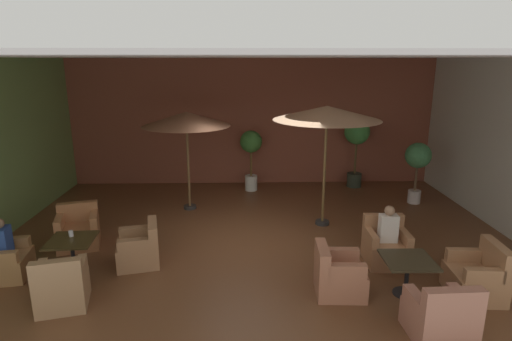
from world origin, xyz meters
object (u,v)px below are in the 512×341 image
(cafe_table_front_left, at_px, (72,246))
(patio_umbrella_center_beige, at_px, (186,120))
(armchair_front_left_north, at_px, (140,249))
(iced_drink_cup, at_px, (71,234))
(patio_umbrella_tall_red, at_px, (327,114))
(armchair_front_right_south, at_px, (386,246))
(armchair_front_right_west, at_px, (338,276))
(armchair_front_left_west, at_px, (62,287))
(cafe_table_front_right, at_px, (408,267))
(armchair_front_left_south, at_px, (2,261))
(patron_by_window, at_px, (388,225))
(armchair_front_left_east, at_px, (78,231))
(armchair_front_right_east, at_px, (477,277))
(potted_tree_left_corner, at_px, (251,149))
(potted_tree_mid_left, at_px, (357,140))
(potted_tree_mid_right, at_px, (418,160))
(patron_blue_shirt, at_px, (1,240))
(armchair_front_right_north, at_px, (441,317))

(cafe_table_front_left, height_order, patio_umbrella_center_beige, patio_umbrella_center_beige)
(armchair_front_left_north, distance_m, iced_drink_cup, 1.24)
(patio_umbrella_tall_red, bearing_deg, armchair_front_right_south, -66.51)
(armchair_front_right_west, bearing_deg, armchair_front_left_west, -176.65)
(cafe_table_front_right, bearing_deg, armchair_front_left_south, 173.78)
(cafe_table_front_left, xyz_separation_m, patron_by_window, (5.71, 0.14, 0.27))
(cafe_table_front_left, bearing_deg, armchair_front_left_north, 12.75)
(cafe_table_front_left, relative_size, armchair_front_right_west, 0.99)
(patio_umbrella_tall_red, height_order, patio_umbrella_center_beige, patio_umbrella_tall_red)
(armchair_front_left_east, height_order, patron_by_window, patron_by_window)
(armchair_front_left_west, relative_size, patio_umbrella_center_beige, 0.36)
(armchair_front_right_east, xyz_separation_m, armchair_front_right_west, (-2.22, 0.13, -0.01))
(potted_tree_left_corner, bearing_deg, potted_tree_mid_left, 5.10)
(armchair_front_left_west, bearing_deg, potted_tree_mid_right, 32.47)
(potted_tree_mid_right, height_order, iced_drink_cup, potted_tree_mid_right)
(armchair_front_right_west, bearing_deg, cafe_table_front_left, 169.18)
(patron_blue_shirt, bearing_deg, armchair_front_left_west, -34.73)
(armchair_front_left_west, distance_m, potted_tree_left_corner, 6.69)
(armchair_front_right_east, height_order, iced_drink_cup, armchair_front_right_east)
(armchair_front_right_north, xyz_separation_m, armchair_front_right_west, (-1.15, 1.17, -0.00))
(armchair_front_left_north, height_order, patron_blue_shirt, patron_blue_shirt)
(iced_drink_cup, bearing_deg, armchair_front_right_north, -20.67)
(armchair_front_left_north, bearing_deg, iced_drink_cup, -174.08)
(patio_umbrella_tall_red, bearing_deg, cafe_table_front_left, -156.66)
(armchair_front_left_west, xyz_separation_m, armchair_front_right_west, (4.31, 0.25, -0.01))
(armchair_front_left_east, xyz_separation_m, patron_blue_shirt, (-0.78, -1.29, 0.39))
(armchair_front_left_west, height_order, iced_drink_cup, armchair_front_left_west)
(potted_tree_mid_left, height_order, patron_blue_shirt, potted_tree_mid_left)
(armchair_front_right_north, xyz_separation_m, potted_tree_mid_right, (1.86, 5.58, 0.85))
(armchair_front_left_south, distance_m, armchair_front_right_north, 7.13)
(potted_tree_mid_left, bearing_deg, armchair_front_right_east, -85.96)
(armchair_front_left_west, bearing_deg, potted_tree_left_corner, 63.09)
(armchair_front_left_east, bearing_deg, potted_tree_mid_right, 16.99)
(potted_tree_left_corner, bearing_deg, armchair_front_left_south, -131.69)
(armchair_front_right_south, relative_size, patron_by_window, 1.25)
(armchair_front_right_south, bearing_deg, armchair_front_left_south, -176.93)
(patron_blue_shirt, bearing_deg, potted_tree_mid_left, 35.00)
(cafe_table_front_right, xyz_separation_m, potted_tree_mid_right, (1.91, 4.46, 0.68))
(potted_tree_mid_left, xyz_separation_m, iced_drink_cup, (-6.42, -4.93, -0.75))
(armchair_front_left_south, distance_m, patron_blue_shirt, 0.39)
(armchair_front_left_north, xyz_separation_m, patron_by_window, (4.58, -0.11, 0.45))
(cafe_table_front_left, xyz_separation_m, armchair_front_left_north, (1.13, 0.26, -0.18))
(cafe_table_front_left, relative_size, armchair_front_left_north, 0.93)
(cafe_table_front_right, xyz_separation_m, patron_by_window, (0.03, 1.07, 0.27))
(armchair_front_left_east, height_order, iced_drink_cup, armchair_front_left_east)
(potted_tree_left_corner, distance_m, patron_by_window, 5.26)
(armchair_front_right_north, relative_size, patio_umbrella_tall_red, 0.32)
(cafe_table_front_right, xyz_separation_m, patio_umbrella_tall_red, (-0.81, 3.03, 2.07))
(cafe_table_front_left, bearing_deg, armchair_front_left_east, 106.18)
(armchair_front_left_east, height_order, potted_tree_left_corner, potted_tree_left_corner)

